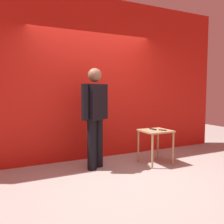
# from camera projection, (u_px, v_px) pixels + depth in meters

# --- Properties ---
(ground_plane) EXTENTS (12.00, 12.00, 0.00)m
(ground_plane) POSITION_uv_depth(u_px,v_px,m) (124.00, 177.00, 3.83)
(ground_plane) COLOR #9E9991
(back_wall_red) EXTENTS (6.16, 0.12, 3.20)m
(back_wall_red) POSITION_uv_depth(u_px,v_px,m) (93.00, 79.00, 4.85)
(back_wall_red) COLOR red
(back_wall_red) RESTS_ON ground_plane
(standing_person) EXTENTS (0.63, 0.47, 1.74)m
(standing_person) POSITION_uv_depth(u_px,v_px,m) (95.00, 113.00, 4.21)
(standing_person) COLOR black
(standing_person) RESTS_ON ground_plane
(side_table) EXTENTS (0.52, 0.52, 0.63)m
(side_table) POSITION_uv_depth(u_px,v_px,m) (155.00, 135.00, 4.51)
(side_table) COLOR tan
(side_table) RESTS_ON ground_plane
(cell_phone) EXTENTS (0.12, 0.16, 0.01)m
(cell_phone) POSITION_uv_depth(u_px,v_px,m) (163.00, 130.00, 4.45)
(cell_phone) COLOR black
(cell_phone) RESTS_ON side_table
(tv_remote) EXTENTS (0.04, 0.17, 0.02)m
(tv_remote) POSITION_uv_depth(u_px,v_px,m) (153.00, 129.00, 4.54)
(tv_remote) COLOR black
(tv_remote) RESTS_ON side_table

